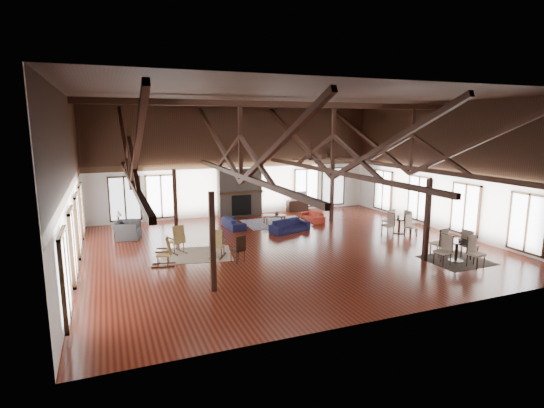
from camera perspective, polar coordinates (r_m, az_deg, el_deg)
name	(u,v)px	position (r m, az deg, el deg)	size (l,w,h in m)	color
floor	(288,247)	(17.61, 2.17, -5.79)	(16.00, 16.00, 0.00)	maroon
ceiling	(289,98)	(16.94, 2.32, 14.08)	(16.00, 14.00, 0.02)	black
wall_back	(237,161)	(23.56, -4.67, 5.74)	(16.00, 0.02, 6.00)	white
wall_front	(402,205)	(11.05, 17.03, -0.08)	(16.00, 0.02, 6.00)	white
wall_left	(68,185)	(15.64, -25.71, 2.33)	(0.02, 14.00, 6.00)	white
wall_right	(445,168)	(21.51, 22.21, 4.55)	(0.02, 14.00, 6.00)	white
roof_truss	(289,149)	(16.93, 2.27, 7.41)	(15.60, 14.07, 3.14)	black
post_grid	(288,211)	(17.25, 2.21, -0.93)	(8.16, 7.16, 3.05)	black
fireplace	(240,193)	(23.45, -4.37, 1.51)	(2.50, 0.69, 2.60)	#62554A
ceiling_fan	(311,158)	(16.26, 5.31, 6.20)	(1.60, 1.60, 0.75)	black
sofa_navy_front	(290,226)	(20.01, 2.39, -2.95)	(1.96, 0.77, 0.57)	#121233
sofa_navy_left	(233,223)	(20.84, -5.20, -2.51)	(0.70, 1.80, 0.53)	#141637
sofa_orange	(313,216)	(22.44, 5.50, -1.63)	(0.65, 1.67, 0.49)	#A92E20
coffee_table	(274,216)	(21.63, 0.32, -1.65)	(1.28, 0.95, 0.44)	brown
vase	(277,213)	(21.62, 0.66, -1.22)	(0.20, 0.20, 0.21)	#B2B2B2
armchair	(127,230)	(19.86, -18.91, -3.34)	(1.04, 1.19, 0.77)	#343537
side_table_lamp	(119,226)	(20.45, -19.90, -2.80)	(0.47, 0.47, 1.20)	black
rocking_chair_a	(178,240)	(17.06, -12.57, -4.74)	(0.73, 0.98, 1.12)	olive
rocking_chair_b	(217,244)	(16.25, -7.45, -5.39)	(0.82, 0.96, 1.10)	olive
rocking_chair_c	(166,252)	(15.66, -14.10, -6.31)	(0.90, 0.61, 1.05)	olive
side_chair_a	(216,232)	(17.86, -7.59, -3.76)	(0.45, 0.45, 0.97)	black
side_chair_b	(239,247)	(15.55, -4.43, -5.75)	(0.56, 0.56, 1.03)	black
cafe_table_near	(457,247)	(17.07, 23.59, -5.33)	(2.12, 2.12, 1.09)	black
cafe_table_far	(399,223)	(20.58, 16.75, -2.41)	(1.95, 1.95, 1.00)	black
cup_near	(460,240)	(16.99, 23.93, -4.43)	(0.11, 0.11, 0.09)	#B2B2B2
cup_far	(398,217)	(20.54, 16.62, -1.65)	(0.14, 0.14, 0.11)	#B2B2B2
tv_console	(297,206)	(24.96, 3.42, -0.20)	(1.25, 0.47, 0.62)	black
television	(298,196)	(24.87, 3.52, 1.12)	(0.93, 0.12, 0.54)	#B2B2B2
rug_tan	(196,255)	(16.83, -10.13, -6.71)	(2.69, 2.11, 0.01)	tan
rug_navy	(276,223)	(21.90, 0.52, -2.52)	(3.22, 2.41, 0.01)	#1C1A4B
rug_dark	(456,260)	(17.33, 23.55, -6.95)	(2.17, 1.97, 0.01)	black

